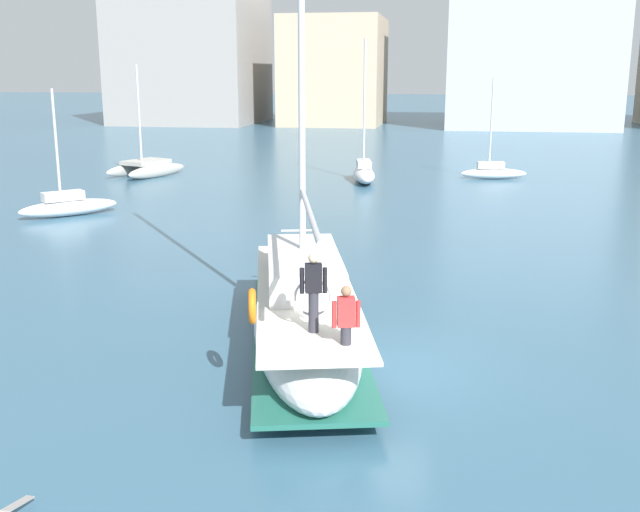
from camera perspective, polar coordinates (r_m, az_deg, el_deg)
The scene contains 7 objects.
ground_plane at distance 16.85m, azimuth 4.13°, elevation -8.52°, with size 400.00×400.00×0.00m, color #38607A.
main_sailboat at distance 17.66m, azimuth -1.11°, elevation -4.24°, with size 4.63×9.90×14.44m.
moored_sloop_near at distance 36.03m, azimuth -18.46°, elevation 3.65°, with size 3.87×3.93×5.64m.
moored_sloop_far at distance 47.19m, azimuth 12.91°, elevation 6.24°, with size 4.07×1.53×6.02m.
moored_catamaran at distance 48.45m, azimuth -12.96°, elevation 6.55°, with size 3.99×5.39×6.75m.
moored_cutter_right at distance 44.93m, azimuth 3.33°, elevation 6.34°, with size 2.12×5.33×8.18m.
waterfront_buildings at distance 93.64m, azimuth 9.67°, elevation 15.76°, with size 78.15×18.45×21.73m.
Camera 1 is at (1.42, -15.53, 6.39)m, focal length 42.47 mm.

